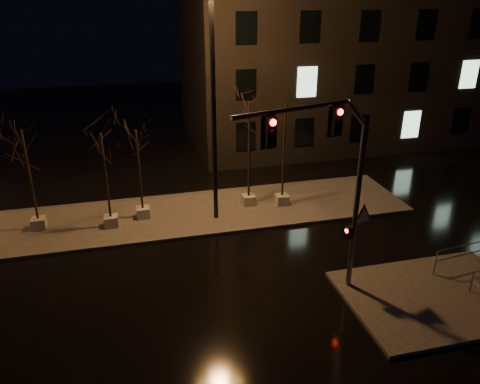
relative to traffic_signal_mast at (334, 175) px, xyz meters
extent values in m
plane|color=black|center=(-3.34, 2.35, -5.05)|extent=(90.00, 90.00, 0.00)
cube|color=#43403C|center=(-3.34, 8.35, -4.98)|extent=(22.00, 5.00, 0.15)
cube|color=#43403C|center=(4.16, -1.15, -4.98)|extent=(7.00, 5.00, 0.15)
cube|color=black|center=(10.66, 20.35, 2.45)|extent=(25.00, 12.00, 15.00)
cube|color=#AFAEA3|center=(-11.34, 8.37, -4.63)|extent=(0.65, 0.65, 0.55)
cylinder|color=black|center=(-11.34, 8.37, -2.14)|extent=(0.11, 0.11, 4.43)
cube|color=#AFAEA3|center=(-7.92, 7.76, -4.63)|extent=(0.65, 0.65, 0.55)
cylinder|color=black|center=(-7.92, 7.76, -2.27)|extent=(0.11, 0.11, 4.17)
cube|color=#AFAEA3|center=(-6.34, 8.35, -4.63)|extent=(0.65, 0.65, 0.55)
cylinder|color=black|center=(-6.34, 8.35, -2.33)|extent=(0.11, 0.11, 4.05)
cube|color=#AFAEA3|center=(-0.70, 8.53, -4.63)|extent=(0.65, 0.65, 0.55)
cylinder|color=black|center=(-0.70, 8.53, -1.83)|extent=(0.11, 0.11, 5.06)
cube|color=#AFAEA3|center=(1.07, 8.14, -4.63)|extent=(0.65, 0.65, 0.55)
cylinder|color=black|center=(1.07, 8.14, -1.86)|extent=(0.11, 0.11, 5.00)
cylinder|color=#585B60|center=(1.16, 0.33, -1.66)|extent=(0.19, 0.19, 6.48)
cylinder|color=#585B60|center=(-1.79, -0.50, 2.49)|extent=(4.20, 1.32, 0.15)
cube|color=black|center=(-0.08, -0.02, 1.89)|extent=(0.38, 0.32, 0.97)
cube|color=black|center=(-2.58, -0.72, 1.89)|extent=(0.38, 0.32, 0.97)
cube|color=black|center=(0.94, 0.27, -2.53)|extent=(0.28, 0.25, 0.49)
cone|color=red|center=(1.49, 0.37, -1.99)|extent=(1.09, 0.34, 1.12)
sphere|color=#FF0C07|center=(1.16, 0.33, 2.22)|extent=(0.19, 0.19, 0.19)
cylinder|color=black|center=(-2.72, 7.46, 0.71)|extent=(0.22, 0.22, 11.23)
cylinder|color=#585B60|center=(4.88, 0.11, -4.39)|extent=(0.06, 0.06, 1.02)
cylinder|color=#585B60|center=(6.12, 0.26, -3.83)|extent=(2.48, 0.35, 0.05)
cylinder|color=#585B60|center=(6.12, 0.26, -4.28)|extent=(2.48, 0.35, 0.05)
cylinder|color=#585B60|center=(5.53, -1.26, -4.46)|extent=(0.05, 0.05, 0.88)
camera|label=1|loc=(-6.80, -13.70, 5.82)|focal=35.00mm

